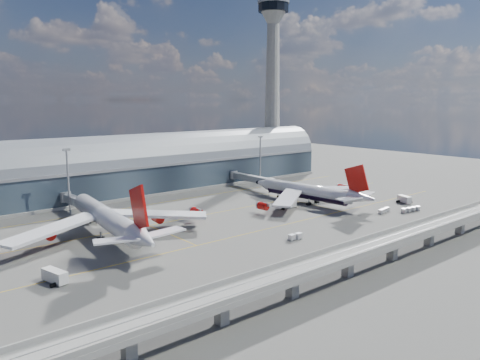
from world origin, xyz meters
TOP-DOWN VIEW (x-y plane):
  - ground at (0.00, 0.00)m, footprint 500.00×500.00m
  - taxi_lines at (0.00, 22.11)m, footprint 200.00×80.12m
  - terminal at (0.00, 77.99)m, footprint 200.00×30.00m
  - control_tower at (85.00, 83.00)m, footprint 19.00×19.00m
  - guideway at (-0.00, -55.00)m, footprint 220.00×8.50m
  - floodlight_mast_left at (-50.00, 55.00)m, footprint 3.00×0.70m
  - floodlight_mast_right at (50.00, 55.00)m, footprint 3.00×0.70m
  - airliner_left at (-52.13, 14.61)m, footprint 69.24×72.81m
  - airliner_right at (35.87, 8.09)m, footprint 58.98×61.66m
  - jet_bridge_left at (-48.37, 53.12)m, footprint 4.40×28.00m
  - jet_bridge_right at (39.22, 51.18)m, footprint 4.40×32.00m
  - service_truck_0 at (-78.25, -12.14)m, footprint 4.33×8.17m
  - service_truck_1 at (-47.50, 4.52)m, footprint 5.75×5.01m
  - service_truck_2 at (21.42, 7.66)m, footprint 9.30×3.88m
  - service_truck_3 at (67.98, -17.80)m, footprint 4.56×6.96m
  - service_truck_4 at (63.80, 14.82)m, footprint 3.48×5.13m
  - service_truck_5 at (-45.25, 36.26)m, footprint 6.79×6.04m
  - cargo_train_0 at (-7.37, -24.87)m, footprint 5.46×2.15m
  - cargo_train_1 at (55.43, -28.27)m, footprint 10.64×3.30m
  - cargo_train_2 at (45.94, -22.25)m, footprint 7.40×2.66m

SIDE VIEW (x-z plane):
  - ground at x=0.00m, z-range 0.00..0.00m
  - taxi_lines at x=0.00m, z-range 0.00..0.01m
  - cargo_train_2 at x=45.94m, z-range 0.04..1.66m
  - cargo_train_1 at x=55.43m, z-range 0.04..1.79m
  - cargo_train_0 at x=-7.37m, z-range 0.04..1.85m
  - service_truck_4 at x=63.80m, z-range 0.01..2.74m
  - service_truck_1 at x=-47.50m, z-range 0.01..3.09m
  - service_truck_3 at x=67.98m, z-range 0.04..3.18m
  - service_truck_5 at x=-45.25m, z-range 0.04..3.23m
  - service_truck_0 at x=-78.25m, z-range 0.05..3.28m
  - service_truck_2 at x=21.42m, z-range 0.07..3.34m
  - airliner_right at x=35.87m, z-range -4.71..14.85m
  - jet_bridge_left at x=-48.37m, z-range 1.55..8.80m
  - jet_bridge_right at x=39.22m, z-range 1.56..8.81m
  - guideway at x=0.00m, z-range 1.69..8.89m
  - airliner_left at x=-52.13m, z-range -4.75..17.42m
  - terminal at x=0.00m, z-range -2.66..25.34m
  - floodlight_mast_left at x=-50.00m, z-range 0.78..26.48m
  - floodlight_mast_right at x=50.00m, z-range 0.78..26.48m
  - control_tower at x=85.00m, z-range 0.14..103.14m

